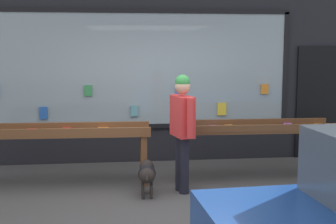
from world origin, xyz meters
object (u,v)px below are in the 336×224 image
display_table_left (65,137)px  person_browsing (182,124)px  display_table_right (255,133)px  small_dog (147,173)px

display_table_left → person_browsing: 1.83m
display_table_left → person_browsing: bearing=-19.9°
display_table_left → person_browsing: person_browsing is taller
person_browsing → display_table_right: bearing=-76.6°
display_table_left → display_table_right: bearing=0.0°
display_table_left → display_table_right: (2.96, 0.00, 0.00)m
small_dog → person_browsing: bearing=-73.7°
display_table_right → small_dog: 1.96m
display_table_left → person_browsing: size_ratio=1.53×
display_table_right → small_dog: bearing=-157.6°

